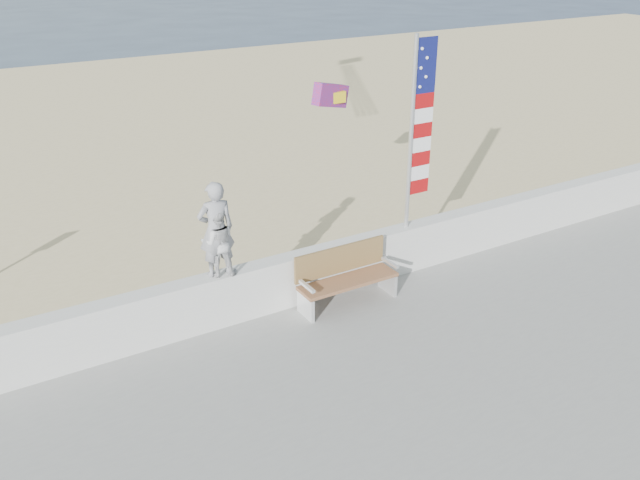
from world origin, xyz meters
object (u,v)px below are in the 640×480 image
(adult, at_px, (216,229))
(bench, at_px, (345,275))
(child, at_px, (218,243))
(flag, at_px, (417,126))

(adult, xyz_separation_m, bench, (2.14, -0.45, -1.18))
(bench, bearing_deg, adult, 167.99)
(child, distance_m, flag, 4.11)
(adult, distance_m, flag, 4.06)
(child, relative_size, flag, 0.32)
(bench, bearing_deg, child, 167.88)
(bench, height_order, flag, flag)
(adult, distance_m, child, 0.23)
(bench, distance_m, flag, 2.94)
(child, height_order, bench, child)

